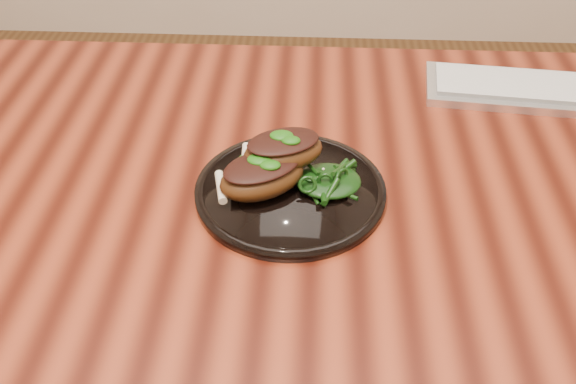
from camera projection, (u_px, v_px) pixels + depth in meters
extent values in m
cube|color=#330D06|center=(313.00, 190.00, 0.90)|extent=(1.60, 0.80, 0.04)
cylinder|color=black|center=(290.00, 191.00, 0.85)|extent=(0.25, 0.25, 0.01)
torus|color=black|center=(290.00, 190.00, 0.85)|extent=(0.25, 0.25, 0.01)
cylinder|color=black|center=(290.00, 189.00, 0.85)|extent=(0.17, 0.17, 0.00)
ellipsoid|color=#42230C|center=(262.00, 177.00, 0.83)|extent=(0.14, 0.13, 0.05)
ellipsoid|color=black|center=(262.00, 166.00, 0.82)|extent=(0.12, 0.11, 0.01)
cylinder|color=beige|center=(221.00, 187.00, 0.83)|extent=(0.02, 0.06, 0.01)
ellipsoid|color=#0D4006|center=(262.00, 162.00, 0.81)|extent=(0.03, 0.02, 0.01)
ellipsoid|color=#42230C|center=(283.00, 152.00, 0.85)|extent=(0.13, 0.11, 0.04)
ellipsoid|color=black|center=(283.00, 141.00, 0.83)|extent=(0.11, 0.09, 0.01)
cylinder|color=beige|center=(245.00, 157.00, 0.85)|extent=(0.01, 0.05, 0.01)
ellipsoid|color=#0D4006|center=(283.00, 138.00, 0.83)|extent=(0.03, 0.02, 0.01)
ellipsoid|color=#0D4006|center=(269.00, 160.00, 0.89)|extent=(0.09, 0.06, 0.01)
ellipsoid|color=black|center=(328.00, 181.00, 0.85)|extent=(0.09, 0.08, 0.02)
cube|color=silver|center=(558.00, 93.00, 1.05)|extent=(0.44, 0.17, 0.01)
cube|color=silver|center=(560.00, 87.00, 1.05)|extent=(0.41, 0.14, 0.01)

